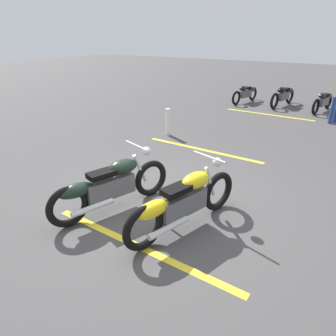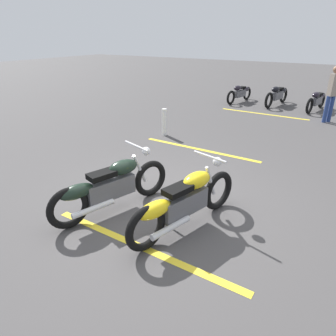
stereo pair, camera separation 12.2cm
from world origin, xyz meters
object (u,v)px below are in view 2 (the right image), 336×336
Objects in this scene: motorcycle_row_center at (240,93)px; bystander_near_row at (332,92)px; motorcycle_row_far_left at (317,100)px; motorcycle_bright_foreground at (184,202)px; motorcycle_dark_foreground at (110,186)px; bollard_post at (164,122)px; motorcycle_row_left at (277,95)px.

bystander_near_row is at bearing 76.35° from motorcycle_row_center.
motorcycle_row_far_left is 3.03m from motorcycle_row_center.
motorcycle_row_center is at bearing 29.60° from motorcycle_bright_foreground.
motorcycle_bright_foreground is at bearing 7.02° from motorcycle_row_far_left.
bollard_post is (3.99, 1.49, -0.08)m from motorcycle_dark_foreground.
bystander_near_row is (7.83, -1.10, 0.55)m from motorcycle_bright_foreground.
bollard_post is at bearing -19.72° from motorcycle_row_far_left.
bollard_post is at bearing 37.65° from motorcycle_dark_foreground.
motorcycle_row_far_left is 1.85m from bystander_near_row.
motorcycle_row_far_left is at bearing 6.73° from motorcycle_dark_foreground.
bollard_post is at bearing 50.73° from motorcycle_bright_foreground.
motorcycle_row_far_left is 1.06× the size of bystander_near_row.
motorcycle_dark_foreground is at bearing 116.94° from bystander_near_row.
bollard_post reaches higher than motorcycle_row_far_left.
motorcycle_dark_foreground is at bearing -0.24° from motorcycle_row_far_left.
motorcycle_row_center is 1.05× the size of bystander_near_row.
motorcycle_row_left is 1.53m from motorcycle_row_center.
bollard_post reaches higher than motorcycle_row_center.
motorcycle_dark_foreground is 1.20× the size of bystander_near_row.
motorcycle_row_far_left is at bearing -29.94° from bollard_post.
bystander_near_row is at bearing 29.27° from motorcycle_row_far_left.
bollard_post is (3.79, 2.75, -0.08)m from motorcycle_bright_foreground.
motorcycle_dark_foreground reaches higher than motorcycle_row_far_left.
motorcycle_dark_foreground is (-0.20, 1.26, 0.00)m from motorcycle_bright_foreground.
bystander_near_row is 2.34× the size of bollard_post.
motorcycle_row_left is 6.12m from bollard_post.
motorcycle_dark_foreground is 9.74m from motorcycle_row_center.
motorcycle_dark_foreground reaches higher than motorcycle_row_left.
motorcycle_dark_foreground is at bearing 18.08° from motorcycle_row_center.
motorcycle_row_center is at bearing -2.50° from bollard_post.
motorcycle_row_left is at bearing 20.63° from motorcycle_bright_foreground.
bystander_near_row reaches higher than motorcycle_row_center.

